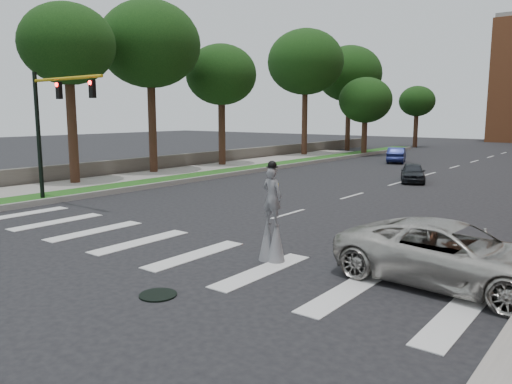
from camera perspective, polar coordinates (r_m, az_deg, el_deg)
ground_plane at (r=15.77m, az=-12.89°, el=-7.07°), size 160.00×160.00×0.00m
grass_median at (r=37.85m, az=-0.57°, el=2.66°), size 2.00×60.00×0.25m
median_curb at (r=37.22m, az=0.70°, el=2.58°), size 0.20×60.00×0.28m
sidewalk_left at (r=33.03m, az=-15.57°, el=1.34°), size 4.00×60.00×0.18m
stone_wall at (r=42.87m, az=-4.70°, el=3.95°), size 0.50×56.00×1.10m
manhole at (r=12.35m, az=-11.14°, el=-11.47°), size 0.90×0.90×0.04m
traffic_signal at (r=24.95m, az=-22.37°, el=7.98°), size 5.30×0.23×6.20m
stilt_performer at (r=14.53m, az=1.83°, el=-3.48°), size 0.84×0.52×2.96m
suv_crossing at (r=13.49m, az=21.46°, el=-6.68°), size 5.92×3.02×1.60m
car_near at (r=32.97m, az=17.49°, el=2.14°), size 2.66×3.81×1.20m
car_mid at (r=45.72m, az=15.77°, el=4.10°), size 2.60×4.29×1.34m
tree_1 at (r=31.95m, az=-20.74°, el=15.42°), size 5.48×5.48×10.59m
tree_2 at (r=36.40m, az=-12.05°, el=16.13°), size 6.96×6.96×11.94m
tree_3 at (r=40.70m, az=-3.99°, el=13.16°), size 5.63×5.63×9.71m
tree_4 at (r=51.04m, az=5.67°, el=14.54°), size 7.53×7.53×12.50m
tree_5 at (r=59.56m, az=10.61°, el=13.11°), size 7.46×7.46×11.93m
tree_6 at (r=52.76m, az=12.40°, el=10.18°), size 5.41×5.41×7.91m
tree_7 at (r=67.08m, az=17.92°, el=9.80°), size 4.49×4.49×7.71m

